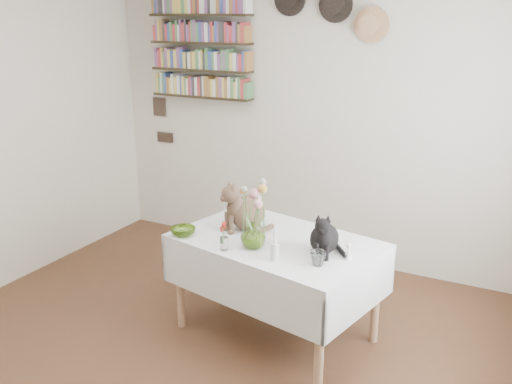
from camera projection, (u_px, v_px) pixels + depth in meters
The scene contains 14 objects.
room at pixel (158, 189), 3.01m from camera, with size 4.08×4.58×2.58m.
dining_table at pixel (276, 264), 3.83m from camera, with size 1.46×1.09×0.70m.
tabby_cat at pixel (248, 204), 3.91m from camera, with size 0.24×0.31×0.36m, color brown, non-canonical shape.
black_cat at pixel (325, 231), 3.54m from camera, with size 0.19×0.24×0.29m, color black, non-canonical shape.
flower_vase at pixel (253, 235), 3.63m from camera, with size 0.16×0.16×0.17m, color #96C043.
green_bowl at pixel (183, 231), 3.84m from camera, with size 0.17×0.17×0.05m, color #96C043.
drinking_glass at pixel (318, 258), 3.38m from camera, with size 0.10×0.10×0.09m, color white.
candlestick at pixel (275, 250), 3.45m from camera, with size 0.05×0.05×0.20m.
berry_jar at pixel (224, 236), 3.58m from camera, with size 0.05×0.05×0.21m.
porcelain_figurine at pixel (348, 252), 3.47m from camera, with size 0.06×0.06×0.10m.
flower_bouquet at pixel (254, 197), 3.56m from camera, with size 0.17×0.13×0.39m.
bookshelf_unit at pixel (201, 47), 5.14m from camera, with size 1.00×0.16×0.91m.
wall_hats at pixel (331, 9), 4.53m from camera, with size 0.98×0.09×0.48m.
wall_art_plaques at pixel (162, 120), 5.65m from camera, with size 0.21×0.02×0.44m.
Camera 1 is at (1.79, -2.31, 2.15)m, focal length 40.00 mm.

